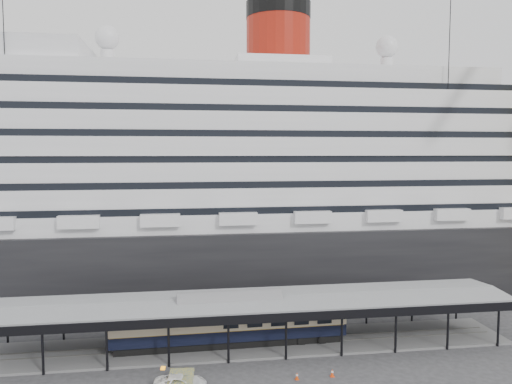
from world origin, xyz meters
TOP-DOWN VIEW (x-y plane):
  - ground at (0.00, 0.00)m, footprint 200.00×200.00m
  - cruise_ship at (0.05, 32.00)m, footprint 130.00×30.00m
  - platform_canopy at (0.00, 5.00)m, footprint 56.00×9.18m
  - port_truck at (-7.54, -4.03)m, footprint 4.75×2.46m
  - pullman_carriage at (-2.39, 5.00)m, footprint 24.97×3.77m
  - traffic_cone_left at (-5.96, -3.98)m, footprint 0.46×0.46m
  - traffic_cone_mid at (2.97, -3.56)m, footprint 0.38×0.38m
  - traffic_cone_right at (6.34, -3.46)m, footprint 0.41×0.41m

SIDE VIEW (x-z plane):
  - ground at x=0.00m, z-range 0.00..0.00m
  - traffic_cone_mid at x=2.97m, z-range 0.00..0.68m
  - traffic_cone_left at x=-5.96m, z-range 0.00..0.74m
  - traffic_cone_right at x=6.34m, z-range 0.00..0.75m
  - port_truck at x=-7.54m, z-range 0.00..1.28m
  - platform_canopy at x=0.00m, z-range -0.29..5.01m
  - pullman_carriage at x=-2.39m, z-range -9.29..15.17m
  - cruise_ship at x=0.05m, z-range -3.60..40.30m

